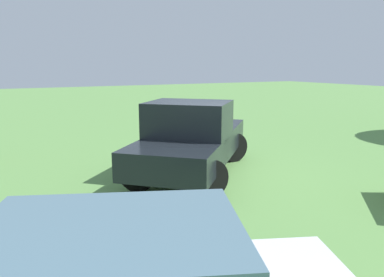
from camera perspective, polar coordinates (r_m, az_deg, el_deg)
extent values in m
plane|color=#5B8C47|center=(9.16, 2.30, -5.73)|extent=(80.00, 80.00, 0.00)
cylinder|color=black|center=(10.85, -1.81, -0.84)|extent=(0.81, 0.22, 0.81)
cylinder|color=black|center=(10.50, 6.31, -1.31)|extent=(0.81, 0.22, 0.81)
cylinder|color=black|center=(8.07, -8.26, -5.19)|extent=(0.81, 0.22, 0.81)
cylinder|color=black|center=(7.60, 2.61, -6.11)|extent=(0.81, 0.22, 0.81)
cube|color=black|center=(10.49, 2.08, 0.63)|extent=(2.66, 2.66, 0.64)
cube|color=black|center=(8.79, -0.50, 1.10)|extent=(2.39, 2.39, 1.40)
cube|color=slate|center=(8.72, -0.50, 3.95)|extent=(2.13, 2.12, 0.48)
cube|color=black|center=(7.98, -2.37, -2.89)|extent=(2.92, 2.93, 0.60)
cube|color=silver|center=(11.39, 3.11, 0.14)|extent=(1.36, 1.33, 0.16)
cube|color=slate|center=(3.06, -12.31, -17.99)|extent=(2.42, 2.16, 0.60)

